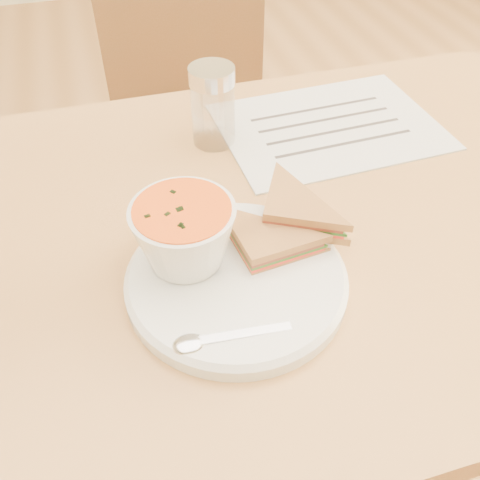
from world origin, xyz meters
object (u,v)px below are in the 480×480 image
object	(u,v)px
soup_bowl	(185,237)
condiment_shaker	(213,106)
dining_table	(272,372)
plate	(236,281)
chair_far	(178,138)

from	to	relation	value
soup_bowl	condiment_shaker	xyz separation A→B (m)	(0.09, 0.25, 0.00)
dining_table	plate	bearing A→B (deg)	-132.86
chair_far	plate	world-z (taller)	chair_far
condiment_shaker	chair_far	bearing A→B (deg)	88.41
plate	condiment_shaker	bearing A→B (deg)	80.78
chair_far	condiment_shaker	distance (m)	0.57
plate	condiment_shaker	distance (m)	0.29
plate	soup_bowl	size ratio (longest dim) A/B	2.18
plate	soup_bowl	bearing A→B (deg)	143.04
soup_bowl	plate	bearing A→B (deg)	-36.96
dining_table	condiment_shaker	size ratio (longest dim) A/B	8.49
dining_table	soup_bowl	distance (m)	0.46
chair_far	soup_bowl	distance (m)	0.79
chair_far	plate	bearing A→B (deg)	103.67
plate	chair_far	bearing A→B (deg)	85.44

